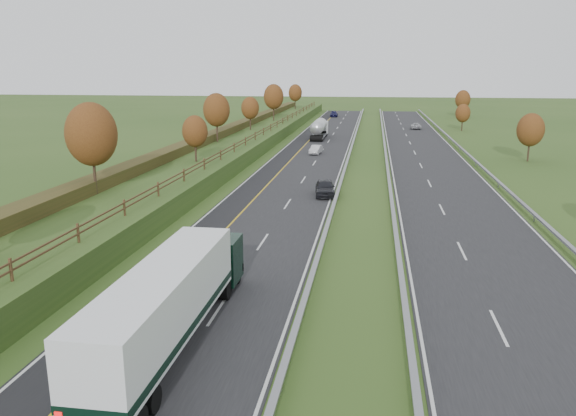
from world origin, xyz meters
name	(u,v)px	position (x,y,z in m)	size (l,w,h in m)	color
ground	(364,170)	(8.00, 55.00, 0.00)	(400.00, 400.00, 0.00)	#314D1B
near_carriageway	(306,162)	(0.00, 60.00, 0.02)	(10.50, 200.00, 0.04)	black
far_carriageway	(430,165)	(16.50, 60.00, 0.02)	(10.50, 200.00, 0.04)	black
hard_shoulder	(279,161)	(-3.75, 60.00, 0.02)	(3.00, 200.00, 0.04)	black
lane_markings	(353,163)	(6.40, 59.88, 0.05)	(26.75, 200.00, 0.01)	silver
embankment_left	(213,153)	(-13.00, 60.00, 1.00)	(12.00, 200.00, 2.00)	#314D1B
hedge_left	(199,141)	(-15.00, 60.00, 2.55)	(2.20, 180.00, 1.10)	#363817
fence_left	(244,141)	(-8.50, 59.59, 2.73)	(0.12, 189.06, 1.20)	#422B19
median_barrier_near	(348,158)	(5.70, 60.00, 0.61)	(0.32, 200.00, 0.71)	gray
median_barrier_far	(386,159)	(10.80, 60.00, 0.61)	(0.32, 200.00, 0.71)	gray
outer_barrier_far	(476,161)	(22.30, 60.00, 0.62)	(0.32, 200.00, 0.71)	gray
trees_left	(208,116)	(-12.64, 56.63, 6.37)	(6.64, 164.30, 7.66)	#2D2116
trees_far	(493,116)	(29.80, 89.21, 4.25)	(8.45, 118.60, 7.12)	#2D2116
box_lorry	(172,299)	(0.39, 6.82, 2.33)	(2.58, 16.28, 4.06)	black
road_tanker	(319,128)	(-0.83, 87.27, 1.86)	(2.40, 11.22, 3.46)	silver
car_dark_near	(325,188)	(4.38, 39.17, 0.84)	(1.89, 4.69, 1.60)	black
car_silver_mid	(316,150)	(0.60, 67.53, 0.68)	(1.36, 3.90, 1.28)	silver
car_small_far	(334,114)	(-1.60, 136.54, 0.74)	(1.95, 4.80, 1.39)	#14143E
car_oncoming	(416,126)	(17.85, 107.17, 0.68)	(2.12, 4.60, 1.28)	#B5B6BA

